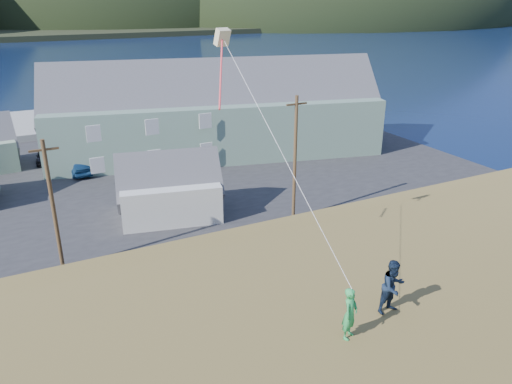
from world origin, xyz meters
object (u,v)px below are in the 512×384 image
lodge (216,111)px  wharf (0,128)px  kite_flyer_navy (393,287)px  kite_flyer_green (350,313)px  shed_white (169,188)px

lodge → wharf: bearing=148.0°
lodge → kite_flyer_navy: size_ratio=21.07×
kite_flyer_green → shed_white: bearing=53.3°
shed_white → kite_flyer_green: bearing=-83.6°
wharf → kite_flyer_navy: bearing=-80.1°
kite_flyer_green → kite_flyer_navy: size_ratio=0.90×
kite_flyer_green → kite_flyer_navy: 1.85m
wharf → kite_flyer_navy: kite_flyer_navy is taller
shed_white → kite_flyer_green: kite_flyer_green is taller
wharf → shed_white: size_ratio=3.05×
shed_white → kite_flyer_navy: (-0.79, -24.70, 5.68)m
kite_flyer_navy → kite_flyer_green: bearing=-172.0°
shed_white → kite_flyer_green: 25.85m
lodge → shed_white: bearing=-111.6°
kite_flyer_green → kite_flyer_navy: bearing=-18.3°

